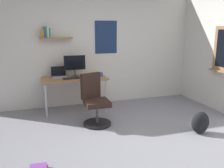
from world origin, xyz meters
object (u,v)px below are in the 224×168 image
object	(u,v)px
desk	(75,81)
computer_mouse	(85,77)
keyboard	(72,78)
laptop	(59,75)
monitor_primary	(75,64)
book_stack_on_floor	(39,168)
office_chair	(95,103)
backpack	(200,123)
coffee_mug	(101,74)

from	to	relation	value
desk	computer_mouse	bearing A→B (deg)	-21.55
desk	keyboard	size ratio (longest dim) A/B	3.70
laptop	monitor_primary	distance (m)	0.41
monitor_primary	laptop	bearing A→B (deg)	171.98
keyboard	book_stack_on_floor	world-z (taller)	keyboard
keyboard	computer_mouse	distance (m)	0.28
desk	book_stack_on_floor	world-z (taller)	desk
office_chair	laptop	world-z (taller)	same
desk	monitor_primary	distance (m)	0.36
keyboard	computer_mouse	bearing A→B (deg)	-0.00
desk	laptop	bearing A→B (deg)	153.04
laptop	book_stack_on_floor	world-z (taller)	laptop
backpack	book_stack_on_floor	world-z (taller)	backpack
backpack	coffee_mug	bearing A→B (deg)	124.29
office_chair	laptop	bearing A→B (deg)	116.93
laptop	book_stack_on_floor	xyz separation A→B (m)	(-0.53, -2.33, -0.74)
laptop	keyboard	size ratio (longest dim) A/B	0.84
coffee_mug	backpack	distance (m)	2.28
monitor_primary	desk	bearing A→B (deg)	-107.52
desk	office_chair	bearing A→B (deg)	-75.83
book_stack_on_floor	computer_mouse	bearing A→B (deg)	63.38
office_chair	laptop	distance (m)	1.23
desk	monitor_primary	xyz separation A→B (m)	(0.03, 0.11, 0.34)
laptop	coffee_mug	size ratio (longest dim) A/B	3.37
desk	office_chair	world-z (taller)	office_chair
desk	backpack	xyz separation A→B (m)	(1.83, -1.86, -0.46)
keyboard	monitor_primary	bearing A→B (deg)	61.87
backpack	keyboard	bearing A→B (deg)	136.92
coffee_mug	backpack	size ratio (longest dim) A/B	0.24
monitor_primary	coffee_mug	distance (m)	0.61
keyboard	book_stack_on_floor	bearing A→B (deg)	-110.17
monitor_primary	coffee_mug	xyz separation A→B (m)	(0.55, -0.14, -0.22)
office_chair	monitor_primary	bearing A→B (deg)	100.81
laptop	coffee_mug	world-z (taller)	laptop
desk	coffee_mug	size ratio (longest dim) A/B	14.87
laptop	keyboard	world-z (taller)	laptop
office_chair	backpack	xyz separation A→B (m)	(1.60, -0.96, -0.22)
computer_mouse	book_stack_on_floor	xyz separation A→B (m)	(-1.05, -2.09, -0.71)
backpack	book_stack_on_floor	bearing A→B (deg)	-173.20
computer_mouse	backpack	bearing A→B (deg)	-47.66
office_chair	computer_mouse	size ratio (longest dim) A/B	9.13
monitor_primary	office_chair	bearing A→B (deg)	-79.19
desk	keyboard	xyz separation A→B (m)	(-0.07, -0.08, 0.08)
office_chair	backpack	world-z (taller)	office_chair
computer_mouse	coffee_mug	bearing A→B (deg)	7.64
coffee_mug	desk	bearing A→B (deg)	176.71
laptop	computer_mouse	distance (m)	0.57
desk	book_stack_on_floor	size ratio (longest dim) A/B	5.79
office_chair	coffee_mug	distance (m)	1.00
computer_mouse	book_stack_on_floor	bearing A→B (deg)	-116.62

